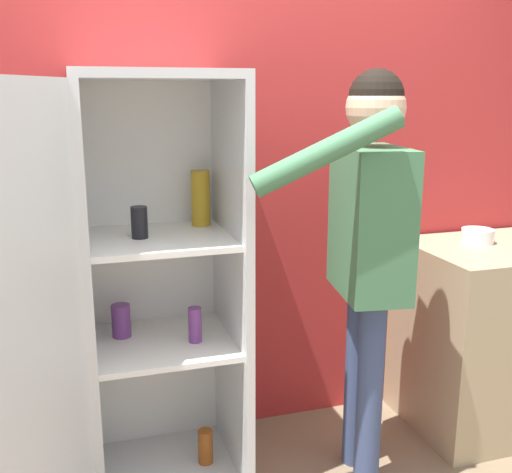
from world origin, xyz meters
TOP-DOWN VIEW (x-y plane):
  - wall_back at (0.00, 0.98)m, footprint 7.00×0.06m
  - refrigerator at (-0.51, 0.56)m, footprint 0.97×1.13m
  - person at (0.41, 0.40)m, footprint 0.71×0.55m
  - counter at (1.22, 0.61)m, footprint 0.78×0.64m
  - bowl at (1.17, 0.69)m, footprint 0.16×0.16m

SIDE VIEW (x-z plane):
  - counter at x=1.22m, z-range 0.00..0.93m
  - refrigerator at x=-0.51m, z-range 0.00..1.72m
  - bowl at x=1.17m, z-range 0.93..1.00m
  - person at x=0.41m, z-range 0.25..1.98m
  - wall_back at x=0.00m, z-range 0.00..2.55m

